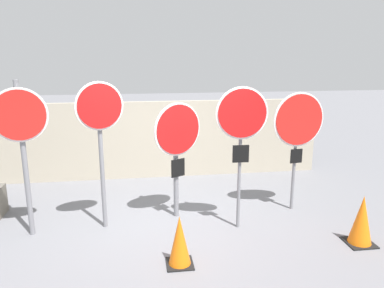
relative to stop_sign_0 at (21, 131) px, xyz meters
The scene contains 9 objects.
ground_plane 2.74m from the stop_sign_0, ahead, with size 40.00×40.00×0.00m, color slate.
fence_back 3.45m from the stop_sign_0, 49.52° to the left, with size 7.18×0.12×1.72m.
stop_sign_0 is the anchor object (origin of this frame).
stop_sign_1 1.12m from the stop_sign_0, ahead, with size 0.69×0.30×2.35m.
stop_sign_2 2.35m from the stop_sign_0, ahead, with size 0.79×0.43×1.98m.
stop_sign_3 3.23m from the stop_sign_0, ahead, with size 0.80×0.12×2.27m.
stop_sign_4 4.40m from the stop_sign_0, ahead, with size 0.93×0.17×2.12m.
traffic_cone_0 5.13m from the stop_sign_0, 11.13° to the right, with size 0.40×0.40×0.75m.
traffic_cone_1 2.78m from the stop_sign_0, 27.71° to the right, with size 0.36×0.36×0.70m.
Camera 1 is at (-0.49, -5.72, 2.77)m, focal length 35.00 mm.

